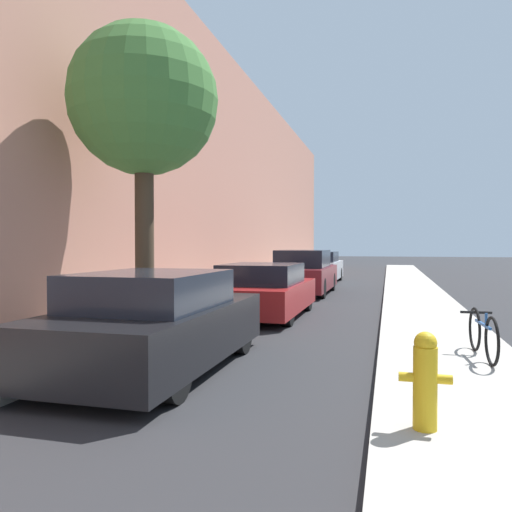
# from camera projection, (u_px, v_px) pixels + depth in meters

# --- Properties ---
(ground_plane) EXTENTS (120.00, 120.00, 0.00)m
(ground_plane) POSITION_uv_depth(u_px,v_px,m) (315.00, 304.00, 14.22)
(ground_plane) COLOR #28282B
(sidewalk_left) EXTENTS (2.00, 52.00, 0.12)m
(sidewalk_left) POSITION_uv_depth(u_px,v_px,m) (221.00, 299.00, 14.97)
(sidewalk_left) COLOR #ADA89E
(sidewalk_left) RESTS_ON ground
(sidewalk_right) EXTENTS (2.00, 52.00, 0.12)m
(sidewalk_right) POSITION_uv_depth(u_px,v_px,m) (421.00, 305.00, 13.46)
(sidewalk_right) COLOR #ADA89E
(sidewalk_right) RESTS_ON ground
(building_facade_left) EXTENTS (0.70, 52.00, 9.03)m
(building_facade_left) POSITION_uv_depth(u_px,v_px,m) (179.00, 154.00, 15.22)
(building_facade_left) COLOR tan
(building_facade_left) RESTS_ON ground
(parked_car_black) EXTENTS (1.84, 4.05, 1.35)m
(parked_car_black) POSITION_uv_depth(u_px,v_px,m) (156.00, 323.00, 6.68)
(parked_car_black) COLOR black
(parked_car_black) RESTS_ON ground
(parked_car_red) EXTENTS (1.89, 4.08, 1.26)m
(parked_car_red) POSITION_uv_depth(u_px,v_px,m) (263.00, 291.00, 11.71)
(parked_car_red) COLOR black
(parked_car_red) RESTS_ON ground
(parked_car_maroon) EXTENTS (1.83, 4.55, 1.53)m
(parked_car_maroon) POSITION_uv_depth(u_px,v_px,m) (304.00, 273.00, 17.13)
(parked_car_maroon) COLOR black
(parked_car_maroon) RESTS_ON ground
(parked_car_silver) EXTENTS (1.71, 4.45, 1.40)m
(parked_car_silver) POSITION_uv_depth(u_px,v_px,m) (320.00, 268.00, 22.36)
(parked_car_silver) COLOR black
(parked_car_silver) RESTS_ON ground
(street_tree_near) EXTENTS (2.70, 2.70, 5.56)m
(street_tree_near) POSITION_uv_depth(u_px,v_px,m) (144.00, 103.00, 8.89)
(street_tree_near) COLOR #423323
(street_tree_near) RESTS_ON sidewalk_left
(fire_hydrant) EXTENTS (0.44, 0.20, 0.85)m
(fire_hydrant) POSITION_uv_depth(u_px,v_px,m) (425.00, 379.00, 4.22)
(fire_hydrant) COLOR gold
(fire_hydrant) RESTS_ON sidewalk_right
(bicycle) EXTENTS (0.44, 1.60, 0.66)m
(bicycle) POSITION_uv_depth(u_px,v_px,m) (483.00, 334.00, 6.90)
(bicycle) COLOR black
(bicycle) RESTS_ON sidewalk_right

